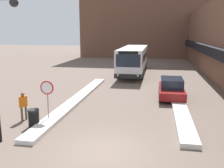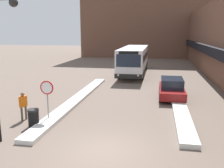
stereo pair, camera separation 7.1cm
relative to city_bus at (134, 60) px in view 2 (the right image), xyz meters
name	(u,v)px [view 2 (the right image)]	position (x,y,z in m)	size (l,w,h in m)	color
ground_plane	(104,151)	(0.68, -19.87, -1.73)	(160.00, 160.00, 0.00)	#66564C
building_row_right	(223,39)	(10.65, 4.13, 2.35)	(5.50, 60.00, 8.19)	brown
building_backdrop_far	(149,9)	(0.68, 22.36, 7.65)	(26.00, 8.00, 18.75)	brown
snow_bank_left	(77,99)	(-2.92, -12.52, -1.62)	(0.90, 14.91, 0.22)	silver
snow_bank_right	(177,99)	(4.28, -11.24, -1.61)	(0.90, 15.67, 0.24)	silver
city_bus	(134,60)	(0.00, 0.00, 0.00)	(2.73, 11.61, 3.16)	silver
parked_car_front	(172,88)	(3.88, -10.45, -0.98)	(1.86, 4.29, 1.50)	maroon
stop_sign	(47,92)	(-3.12, -16.95, -0.05)	(0.76, 0.08, 2.32)	gray
pedestrian	(23,103)	(-4.59, -16.97, -0.76)	(0.34, 0.49, 1.61)	brown
trash_bin	(34,118)	(-3.55, -17.82, -1.25)	(0.59, 0.59, 0.95)	black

